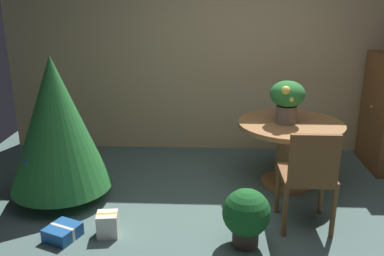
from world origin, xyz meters
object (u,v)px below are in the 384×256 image
Objects in this scene: flower_vase at (287,98)px; wooden_chair_near at (309,174)px; holiday_tree at (56,124)px; gift_box_cream at (108,224)px; round_dining_table at (290,143)px; gift_box_blue at (63,232)px; potted_plant at (246,215)px.

wooden_chair_near is at bearing -85.98° from flower_vase.
gift_box_cream is (0.61, -0.67, -0.69)m from holiday_tree.
round_dining_table is at bearing 10.17° from holiday_tree.
holiday_tree is at bearing -169.83° from round_dining_table.
round_dining_table is 2.39m from holiday_tree.
holiday_tree is at bearing 168.31° from wooden_chair_near.
round_dining_table is 2.49× the size of flower_vase.
round_dining_table is at bearing 32.21° from gift_box_cream.
wooden_chair_near is at bearing -90.00° from round_dining_table.
potted_plant is (1.55, -0.03, 0.22)m from gift_box_blue.
round_dining_table reaches higher than gift_box_blue.
round_dining_table is 3.27× the size of gift_box_blue.
holiday_tree reaches higher than gift_box_blue.
flower_vase is 2.16m from gift_box_cream.
wooden_chair_near is 2.40m from holiday_tree.
wooden_chair_near is at bearing 6.06° from gift_box_cream.
gift_box_cream reaches higher than gift_box_blue.
round_dining_table reaches higher than potted_plant.
wooden_chair_near is 0.66m from potted_plant.
flower_vase reaches higher than wooden_chair_near.
gift_box_cream is (-1.72, -0.18, -0.43)m from wooden_chair_near.
wooden_chair_near is 0.64× the size of holiday_tree.
wooden_chair_near reaches higher than round_dining_table.
potted_plant is (-0.54, -0.27, -0.26)m from wooden_chair_near.
round_dining_table is at bearing 65.14° from potted_plant.
round_dining_table is 2.43m from gift_box_blue.
potted_plant is (1.18, -0.09, 0.17)m from gift_box_cream.
flower_vase is 1.31× the size of gift_box_blue.
holiday_tree reaches higher than flower_vase.
gift_box_cream is at bearing -47.38° from holiday_tree.
holiday_tree is at bearing 157.10° from potted_plant.
wooden_chair_near is (0.06, -0.89, -0.45)m from flower_vase.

